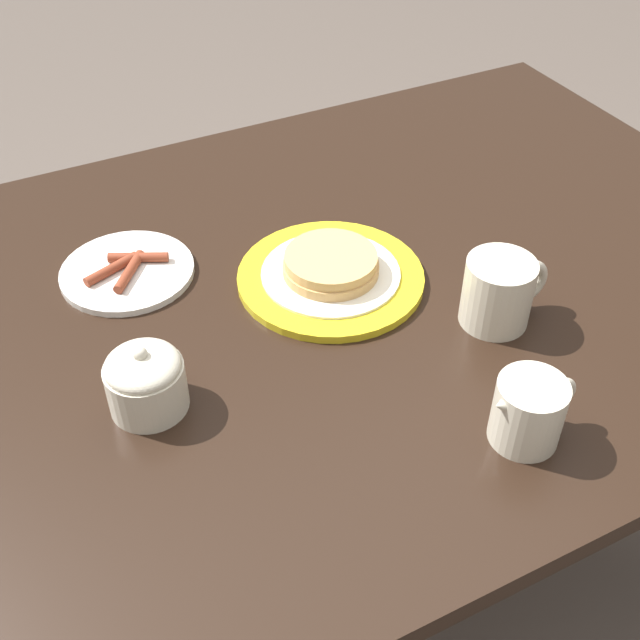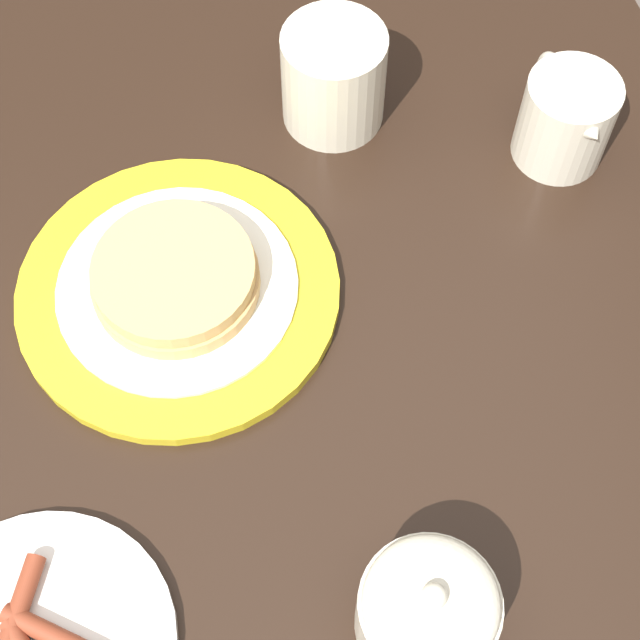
{
  "view_description": "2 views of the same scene",
  "coord_description": "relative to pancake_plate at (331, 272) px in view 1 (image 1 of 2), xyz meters",
  "views": [
    {
      "loc": [
        -0.4,
        -0.77,
        1.44
      ],
      "look_at": [
        -0.05,
        -0.09,
        0.76
      ],
      "focal_mm": 45.0,
      "sensor_mm": 36.0,
      "label": 1
    },
    {
      "loc": [
        -0.4,
        0.0,
        1.43
      ],
      "look_at": [
        -0.05,
        -0.09,
        0.76
      ],
      "focal_mm": 55.0,
      "sensor_mm": 36.0,
      "label": 2
    }
  ],
  "objects": [
    {
      "name": "creamer_pitcher",
      "position": [
        0.06,
        -0.35,
        0.03
      ],
      "size": [
        0.12,
        0.08,
        0.09
      ],
      "color": "beige",
      "rests_on": "dining_table"
    },
    {
      "name": "coffee_mug",
      "position": [
        0.16,
        -0.17,
        0.03
      ],
      "size": [
        0.12,
        0.09,
        0.09
      ],
      "color": "beige",
      "rests_on": "dining_table"
    },
    {
      "name": "ground_plane",
      "position": [
        -0.01,
        -0.01,
        -0.75
      ],
      "size": [
        8.0,
        8.0,
        0.0
      ],
      "primitive_type": "plane",
      "color": "#51473F"
    },
    {
      "name": "dining_table",
      "position": [
        -0.01,
        -0.01,
        -0.12
      ],
      "size": [
        1.44,
        0.97,
        0.73
      ],
      "color": "black",
      "rests_on": "ground_plane"
    },
    {
      "name": "sugar_bowl",
      "position": [
        -0.3,
        -0.11,
        0.03
      ],
      "size": [
        0.09,
        0.09,
        0.09
      ],
      "color": "beige",
      "rests_on": "dining_table"
    },
    {
      "name": "pancake_plate",
      "position": [
        0.0,
        0.0,
        0.0
      ],
      "size": [
        0.26,
        0.26,
        0.05
      ],
      "color": "gold",
      "rests_on": "dining_table"
    },
    {
      "name": "side_plate_bacon",
      "position": [
        -0.25,
        0.14,
        -0.01
      ],
      "size": [
        0.19,
        0.19,
        0.02
      ],
      "color": "silver",
      "rests_on": "dining_table"
    }
  ]
}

